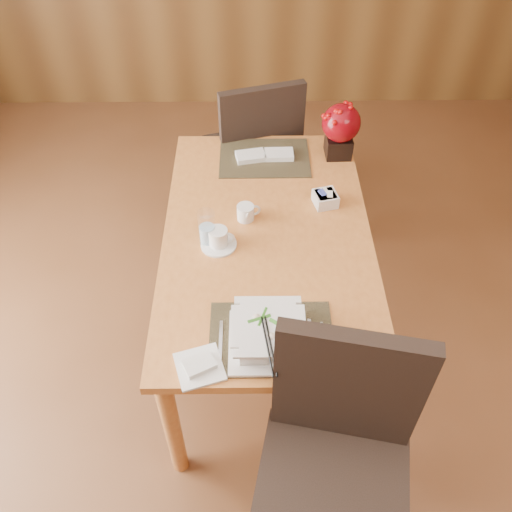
{
  "coord_description": "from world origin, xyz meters",
  "views": [
    {
      "loc": [
        -0.07,
        -1.1,
        2.37
      ],
      "look_at": [
        -0.05,
        0.35,
        0.87
      ],
      "focal_mm": 38.0,
      "sensor_mm": 36.0,
      "label": 1
    }
  ],
  "objects_px": {
    "water_glass": "(207,228)",
    "far_chair": "(255,149)",
    "near_chair": "(337,452)",
    "sugar_caddy": "(325,199)",
    "dining_table": "(267,249)",
    "creamer_jug": "(246,212)",
    "berry_decor": "(341,128)",
    "coffee_cup": "(218,239)",
    "soup_setting": "(268,335)",
    "bread_plate": "(200,367)"
  },
  "relations": [
    {
      "from": "creamer_jug",
      "to": "far_chair",
      "type": "relative_size",
      "value": 0.1
    },
    {
      "from": "dining_table",
      "to": "near_chair",
      "type": "height_order",
      "value": "near_chair"
    },
    {
      "from": "dining_table",
      "to": "berry_decor",
      "type": "xyz_separation_m",
      "value": [
        0.37,
        0.58,
        0.25
      ]
    },
    {
      "from": "creamer_jug",
      "to": "bread_plate",
      "type": "distance_m",
      "value": 0.79
    },
    {
      "from": "soup_setting",
      "to": "sugar_caddy",
      "type": "relative_size",
      "value": 2.81
    },
    {
      "from": "soup_setting",
      "to": "far_chair",
      "type": "bearing_deg",
      "value": 91.39
    },
    {
      "from": "berry_decor",
      "to": "coffee_cup",
      "type": "bearing_deg",
      "value": -131.8
    },
    {
      "from": "near_chair",
      "to": "far_chair",
      "type": "bearing_deg",
      "value": 109.83
    },
    {
      "from": "near_chair",
      "to": "sugar_caddy",
      "type": "bearing_deg",
      "value": 98.86
    },
    {
      "from": "soup_setting",
      "to": "far_chair",
      "type": "height_order",
      "value": "far_chair"
    },
    {
      "from": "near_chair",
      "to": "dining_table",
      "type": "bearing_deg",
      "value": 114.77
    },
    {
      "from": "dining_table",
      "to": "near_chair",
      "type": "distance_m",
      "value": 0.94
    },
    {
      "from": "water_glass",
      "to": "bread_plate",
      "type": "distance_m",
      "value": 0.63
    },
    {
      "from": "soup_setting",
      "to": "berry_decor",
      "type": "relative_size",
      "value": 1.01
    },
    {
      "from": "creamer_jug",
      "to": "near_chair",
      "type": "xyz_separation_m",
      "value": [
        0.31,
        -1.02,
        -0.17
      ]
    },
    {
      "from": "coffee_cup",
      "to": "far_chair",
      "type": "relative_size",
      "value": 0.15
    },
    {
      "from": "dining_table",
      "to": "bread_plate",
      "type": "distance_m",
      "value": 0.72
    },
    {
      "from": "coffee_cup",
      "to": "creamer_jug",
      "type": "height_order",
      "value": "coffee_cup"
    },
    {
      "from": "coffee_cup",
      "to": "bread_plate",
      "type": "relative_size",
      "value": 0.97
    },
    {
      "from": "water_glass",
      "to": "far_chair",
      "type": "relative_size",
      "value": 0.16
    },
    {
      "from": "water_glass",
      "to": "sugar_caddy",
      "type": "bearing_deg",
      "value": 25.09
    },
    {
      "from": "water_glass",
      "to": "far_chair",
      "type": "xyz_separation_m",
      "value": [
        0.21,
        0.93,
        -0.26
      ]
    },
    {
      "from": "dining_table",
      "to": "berry_decor",
      "type": "bearing_deg",
      "value": 57.35
    },
    {
      "from": "sugar_caddy",
      "to": "near_chair",
      "type": "relative_size",
      "value": 0.09
    },
    {
      "from": "water_glass",
      "to": "dining_table",
      "type": "bearing_deg",
      "value": 11.04
    },
    {
      "from": "dining_table",
      "to": "far_chair",
      "type": "height_order",
      "value": "far_chair"
    },
    {
      "from": "dining_table",
      "to": "near_chair",
      "type": "bearing_deg",
      "value": -77.0
    },
    {
      "from": "bread_plate",
      "to": "dining_table",
      "type": "bearing_deg",
      "value": 69.36
    },
    {
      "from": "dining_table",
      "to": "sugar_caddy",
      "type": "relative_size",
      "value": 15.0
    },
    {
      "from": "water_glass",
      "to": "far_chair",
      "type": "distance_m",
      "value": 0.99
    },
    {
      "from": "soup_setting",
      "to": "far_chair",
      "type": "xyz_separation_m",
      "value": [
        -0.03,
        1.46,
        -0.23
      ]
    },
    {
      "from": "soup_setting",
      "to": "sugar_caddy",
      "type": "distance_m",
      "value": 0.82
    },
    {
      "from": "dining_table",
      "to": "coffee_cup",
      "type": "xyz_separation_m",
      "value": [
        -0.21,
        -0.07,
        0.13
      ]
    },
    {
      "from": "coffee_cup",
      "to": "berry_decor",
      "type": "height_order",
      "value": "berry_decor"
    },
    {
      "from": "soup_setting",
      "to": "near_chair",
      "type": "bearing_deg",
      "value": -56.42
    },
    {
      "from": "berry_decor",
      "to": "sugar_caddy",
      "type": "bearing_deg",
      "value": -104.92
    },
    {
      "from": "water_glass",
      "to": "near_chair",
      "type": "relative_size",
      "value": 0.15
    },
    {
      "from": "berry_decor",
      "to": "bread_plate",
      "type": "bearing_deg",
      "value": -116.52
    },
    {
      "from": "dining_table",
      "to": "bread_plate",
      "type": "height_order",
      "value": "bread_plate"
    },
    {
      "from": "sugar_caddy",
      "to": "soup_setting",
      "type": "bearing_deg",
      "value": -110.08
    },
    {
      "from": "creamer_jug",
      "to": "far_chair",
      "type": "bearing_deg",
      "value": 71.77
    },
    {
      "from": "sugar_caddy",
      "to": "berry_decor",
      "type": "xyz_separation_m",
      "value": [
        0.1,
        0.38,
        0.13
      ]
    },
    {
      "from": "sugar_caddy",
      "to": "far_chair",
      "type": "distance_m",
      "value": 0.78
    },
    {
      "from": "coffee_cup",
      "to": "creamer_jug",
      "type": "xyz_separation_m",
      "value": [
        0.11,
        0.17,
        -0.0
      ]
    },
    {
      "from": "sugar_caddy",
      "to": "coffee_cup",
      "type": "bearing_deg",
      "value": -151.01
    },
    {
      "from": "near_chair",
      "to": "far_chair",
      "type": "height_order",
      "value": "near_chair"
    },
    {
      "from": "berry_decor",
      "to": "near_chair",
      "type": "bearing_deg",
      "value": -96.06
    },
    {
      "from": "soup_setting",
      "to": "water_glass",
      "type": "bearing_deg",
      "value": 114.84
    },
    {
      "from": "sugar_caddy",
      "to": "far_chair",
      "type": "relative_size",
      "value": 0.1
    },
    {
      "from": "soup_setting",
      "to": "near_chair",
      "type": "xyz_separation_m",
      "value": [
        0.22,
        -0.34,
        -0.19
      ]
    }
  ]
}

